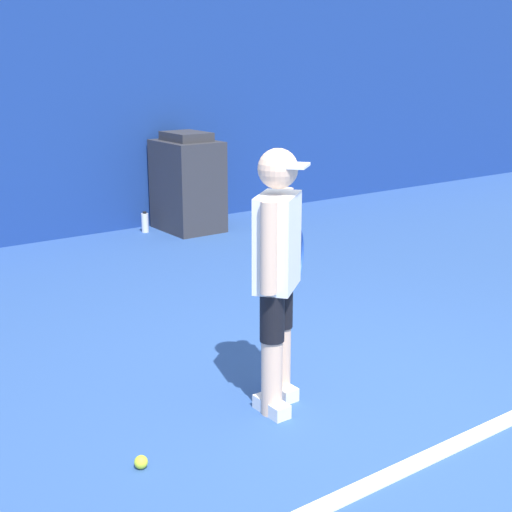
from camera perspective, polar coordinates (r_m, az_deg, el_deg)
name	(u,v)px	position (r m, az deg, el deg)	size (l,w,h in m)	color
ground_plane	(372,428)	(4.07, 9.26, -13.39)	(24.00, 24.00, 0.00)	#2D5193
back_wall	(31,108)	(8.08, -17.54, 11.20)	(24.00, 0.10, 2.90)	navy
court_baseline	(427,458)	(3.85, 13.54, -15.43)	(21.60, 0.10, 0.01)	white
tennis_player	(278,269)	(3.98, 1.76, -1.05)	(0.77, 0.66, 1.50)	beige
tennis_ball	(141,462)	(3.70, -9.18, -15.96)	(0.07, 0.07, 0.07)	#D1E533
covered_chair	(188,184)	(8.40, -5.50, 5.79)	(0.60, 0.79, 1.15)	#333338
water_bottle	(145,222)	(8.41, -8.87, 2.67)	(0.08, 0.08, 0.25)	white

